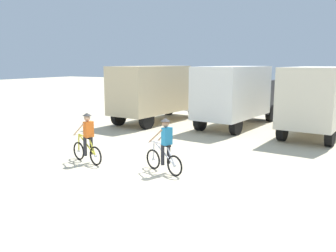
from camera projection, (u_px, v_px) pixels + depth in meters
ground_plane at (125, 177)px, 11.18m from camera, size 120.00×120.00×0.00m
box_truck_tan_camper at (156, 91)px, 21.35m from camera, size 3.03×6.95×3.35m
box_truck_white_box at (237, 93)px, 19.77m from camera, size 3.09×6.97×3.35m
box_truck_cream_rv at (319, 97)px, 17.39m from camera, size 2.95×6.93×3.35m
cyclist_orange_shirt at (87, 140)px, 12.63m from camera, size 1.69×0.62×1.82m
cyclist_cowboy_hat at (165, 148)px, 11.48m from camera, size 1.66×0.71×1.82m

